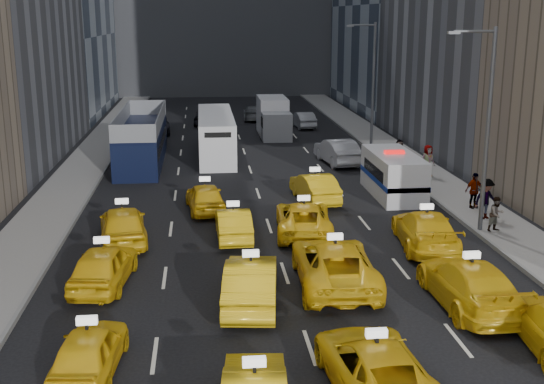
{
  "coord_description": "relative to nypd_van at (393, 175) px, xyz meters",
  "views": [
    {
      "loc": [
        -2.99,
        -15.97,
        9.43
      ],
      "look_at": [
        -0.01,
        12.52,
        2.0
      ],
      "focal_mm": 45.0,
      "sensor_mm": 36.0,
      "label": 1
    }
  ],
  "objects": [
    {
      "name": "streetlight_far",
      "position": [
        1.98,
        13.2,
        3.8
      ],
      "size": [
        2.15,
        0.22,
        9.0
      ],
      "color": "#595B60",
      "rests_on": "ground"
    },
    {
      "name": "taxi_17",
      "position": [
        -4.39,
        -0.71,
        -0.38
      ],
      "size": [
        2.16,
        4.68,
        1.49
      ],
      "primitive_type": "imported",
      "rotation": [
        0.0,
        0.0,
        3.27
      ],
      "color": "yellow",
      "rests_on": "ground"
    },
    {
      "name": "misc_car_1",
      "position": [
        -14.32,
        21.96,
        -0.29
      ],
      "size": [
        3.35,
        6.22,
        1.66
      ],
      "primitive_type": "imported",
      "rotation": [
        0.0,
        0.0,
        3.24
      ],
      "color": "black",
      "rests_on": "ground"
    },
    {
      "name": "city_bus",
      "position": [
        -9.22,
        11.99,
        0.31
      ],
      "size": [
        2.95,
        11.32,
        2.89
      ],
      "rotation": [
        0.0,
        0.0,
        0.06
      ],
      "color": "silver",
      "rests_on": "ground"
    },
    {
      "name": "pedestrian_1",
      "position": [
        2.7,
        -7.08,
        -0.19
      ],
      "size": [
        0.86,
        0.65,
        1.57
      ],
      "primitive_type": "imported",
      "rotation": [
        0.0,
        0.0,
        0.35
      ],
      "color": "gray",
      "rests_on": "sidewalk_east"
    },
    {
      "name": "pedestrian_4",
      "position": [
        3.12,
        3.65,
        -0.03
      ],
      "size": [
        1.03,
        0.75,
        1.88
      ],
      "primitive_type": "imported",
      "rotation": [
        0.0,
        0.0,
        0.31
      ],
      "color": "gray",
      "rests_on": "sidewalk_east"
    },
    {
      "name": "misc_car_4",
      "position": [
        -1.38,
        23.36,
        -0.43
      ],
      "size": [
        1.8,
        4.28,
        1.37
      ],
      "primitive_type": "imported",
      "rotation": [
        0.0,
        0.0,
        3.23
      ],
      "color": "#979A9E",
      "rests_on": "ground"
    },
    {
      "name": "sidewalk_east",
      "position": [
        3.3,
        6.2,
        -1.05
      ],
      "size": [
        3.0,
        90.0,
        0.15
      ],
      "primitive_type": "cube",
      "color": "gray",
      "rests_on": "ground"
    },
    {
      "name": "taxi_16",
      "position": [
        -10.1,
        -2.06,
        -0.4
      ],
      "size": [
        2.15,
        4.38,
        1.44
      ],
      "primitive_type": "imported",
      "rotation": [
        0.0,
        0.0,
        3.25
      ],
      "color": "yellow",
      "rests_on": "ground"
    },
    {
      "name": "pedestrian_2",
      "position": [
        3.0,
        -5.17,
        -0.01
      ],
      "size": [
        1.33,
        0.82,
        1.92
      ],
      "primitive_type": "imported",
      "rotation": [
        0.0,
        0.0,
        0.27
      ],
      "color": "gray",
      "rests_on": "sidewalk_east"
    },
    {
      "name": "misc_car_2",
      "position": [
        -5.33,
        28.27,
        -0.46
      ],
      "size": [
        2.14,
        4.66,
        1.32
      ],
      "primitive_type": "imported",
      "rotation": [
        0.0,
        0.0,
        3.08
      ],
      "color": "slate",
      "rests_on": "ground"
    },
    {
      "name": "ground",
      "position": [
        -7.2,
        -18.8,
        -1.12
      ],
      "size": [
        160.0,
        160.0,
        0.0
      ],
      "primitive_type": "plane",
      "color": "black",
      "rests_on": "ground"
    },
    {
      "name": "taxi_6",
      "position": [
        -5.91,
        -19.33,
        -0.42
      ],
      "size": [
        2.7,
        5.24,
        1.41
      ],
      "primitive_type": "imported",
      "rotation": [
        0.0,
        0.0,
        3.21
      ],
      "color": "yellow",
      "rests_on": "ground"
    },
    {
      "name": "box_truck",
      "position": [
        -4.4,
        19.57,
        0.35
      ],
      "size": [
        2.39,
        6.62,
        3.01
      ],
      "rotation": [
        0.0,
        0.0,
        0.02
      ],
      "color": "white",
      "rests_on": "ground"
    },
    {
      "name": "taxi_13",
      "position": [
        -8.93,
        -6.46,
        -0.45
      ],
      "size": [
        1.53,
        4.14,
        1.35
      ],
      "primitive_type": "imported",
      "rotation": [
        0.0,
        0.0,
        3.17
      ],
      "color": "yellow",
      "rests_on": "ground"
    },
    {
      "name": "taxi_8",
      "position": [
        -13.82,
        -11.35,
        -0.37
      ],
      "size": [
        2.29,
        4.61,
        1.51
      ],
      "primitive_type": "imported",
      "rotation": [
        0.0,
        0.0,
        3.02
      ],
      "color": "yellow",
      "rests_on": "ground"
    },
    {
      "name": "taxi_4",
      "position": [
        -13.37,
        -17.66,
        -0.45
      ],
      "size": [
        1.92,
        4.07,
        1.35
      ],
      "primitive_type": "imported",
      "rotation": [
        0.0,
        0.0,
        3.06
      ],
      "color": "yellow",
      "rests_on": "ground"
    },
    {
      "name": "curb_east",
      "position": [
        1.85,
        6.2,
        -1.03
      ],
      "size": [
        0.15,
        90.0,
        0.18
      ],
      "primitive_type": "cube",
      "color": "slate",
      "rests_on": "ground"
    },
    {
      "name": "sidewalk_west",
      "position": [
        -17.7,
        6.2,
        -1.05
      ],
      "size": [
        3.0,
        90.0,
        0.15
      ],
      "primitive_type": "cube",
      "color": "gray",
      "rests_on": "ground"
    },
    {
      "name": "taxi_9",
      "position": [
        -8.68,
        -13.55,
        -0.32
      ],
      "size": [
        2.23,
        5.01,
        1.6
      ],
      "primitive_type": "imported",
      "rotation": [
        0.0,
        0.0,
        3.03
      ],
      "color": "yellow",
      "rests_on": "ground"
    },
    {
      "name": "streetlight_near",
      "position": [
        1.98,
        -6.8,
        3.8
      ],
      "size": [
        2.15,
        0.22,
        9.0
      ],
      "color": "#595B60",
      "rests_on": "ground"
    },
    {
      "name": "misc_car_3",
      "position": [
        -9.8,
        25.82,
        -0.35
      ],
      "size": [
        2.33,
        4.72,
        1.55
      ],
      "primitive_type": "imported",
      "rotation": [
        0.0,
        0.0,
        3.03
      ],
      "color": "black",
      "rests_on": "ground"
    },
    {
      "name": "taxi_10",
      "position": [
        -5.58,
        -12.16,
        -0.31
      ],
      "size": [
        2.91,
        5.92,
        1.62
      ],
      "primitive_type": "imported",
      "rotation": [
        0.0,
        0.0,
        3.1
      ],
      "color": "yellow",
      "rests_on": "ground"
    },
    {
      "name": "nypd_van",
      "position": [
        0.0,
        0.0,
        0.0
      ],
      "size": [
        2.47,
        5.86,
        2.48
      ],
      "rotation": [
        0.0,
        0.0,
        -0.04
      ],
      "color": "silver",
      "rests_on": "ground"
    },
    {
      "name": "misc_car_0",
      "position": [
        -1.37,
        8.37,
        -0.29
      ],
      "size": [
        2.42,
        5.22,
        1.66
      ],
      "primitive_type": "imported",
      "rotation": [
        0.0,
        0.0,
        3.28
      ],
      "color": "#AEB0B6",
      "rests_on": "ground"
    },
    {
      "name": "double_decker",
      "position": [
        -14.11,
        9.99,
        0.56
      ],
      "size": [
        2.79,
        11.7,
        3.39
      ],
      "rotation": [
        0.0,
        0.0,
        0.01
      ],
      "color": "black",
      "rests_on": "ground"
    },
    {
      "name": "taxi_15",
      "position": [
        -1.0,
        -8.48,
        -0.34
      ],
      "size": [
        2.79,
        5.59,
        1.56
      ],
      "primitive_type": "imported",
      "rotation": [
        0.0,
        0.0,
        3.03
      ],
      "color": "yellow",
      "rests_on": "ground"
    },
    {
      "name": "pedestrian_3",
      "position": [
        3.16,
        -3.34,
        -0.08
      ],
      "size": [
        1.14,
        0.79,
        1.79
      ],
      "primitive_type": "imported",
      "rotation": [
        0.0,
        0.0,
        0.33
      ],
      "color": "gray",
      "rests_on": "sidewalk_east"
    },
    {
      "name": "taxi_14",
      "position": [
        -5.79,
        -6.1,
        -0.41
      ],
      "size": [
        2.86,
        5.33,
        1.42
      ],
      "primitive_type": "imported",
      "rotation": [
        0.0,
        0.0,
        3.04
      ],
      "color": "yellow",
      "rests_on": "ground"
    },
    {
      "name": "taxi_12",
      "position": [
        -13.62,
        -6.52,
        -0.31
      ],
      "size": [
        2.54,
        4.96,
        1.61
      ],
      "primitive_type": "imported",
      "rotation": [
        0.0,
        0.0,
        3.28
      ],
      "color": "yellow",
      "rests_on": "ground"
    },
    {
      "name": "pedestrian_5",
      "position": [
        2.25,
        6.57,
        -0.12
      ],
      "size": [
        1.59,
        0.5,
        1.7
      ],
      "primitive_type": "imported",
      "rotation": [
        0.0,
        0.0,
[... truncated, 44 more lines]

